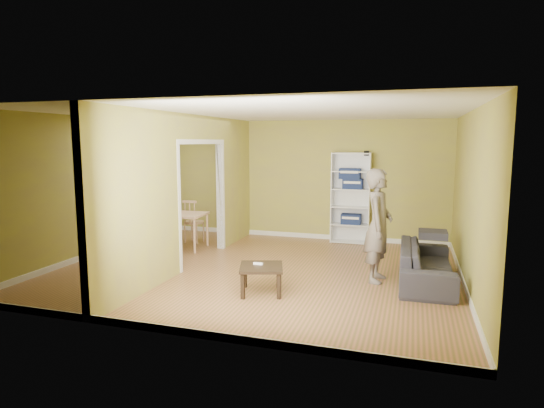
{
  "coord_description": "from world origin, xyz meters",
  "views": [
    {
      "loc": [
        2.46,
        -7.03,
        2.15
      ],
      "look_at": [
        0.2,
        0.2,
        1.1
      ],
      "focal_mm": 30.0,
      "sensor_mm": 36.0,
      "label": 1
    }
  ],
  "objects_px": {
    "chair_far": "(194,221)",
    "chair_left": "(149,223)",
    "chair_near": "(163,231)",
    "dining_table": "(176,217)",
    "person": "(379,216)",
    "bookshelf": "(351,198)",
    "sofa": "(427,258)",
    "coffee_table": "(261,270)"
  },
  "relations": [
    {
      "from": "chair_near",
      "to": "chair_far",
      "type": "bearing_deg",
      "value": 66.86
    },
    {
      "from": "sofa",
      "to": "person",
      "type": "xyz_separation_m",
      "value": [
        -0.72,
        -0.15,
        0.64
      ]
    },
    {
      "from": "person",
      "to": "coffee_table",
      "type": "height_order",
      "value": "person"
    },
    {
      "from": "chair_far",
      "to": "sofa",
      "type": "bearing_deg",
      "value": 166.2
    },
    {
      "from": "dining_table",
      "to": "chair_near",
      "type": "xyz_separation_m",
      "value": [
        0.02,
        -0.58,
        -0.18
      ]
    },
    {
      "from": "chair_near",
      "to": "chair_left",
      "type": "bearing_deg",
      "value": 117.12
    },
    {
      "from": "bookshelf",
      "to": "dining_table",
      "type": "height_order",
      "value": "bookshelf"
    },
    {
      "from": "bookshelf",
      "to": "chair_left",
      "type": "distance_m",
      "value": 4.27
    },
    {
      "from": "chair_left",
      "to": "coffee_table",
      "type": "bearing_deg",
      "value": 38.17
    },
    {
      "from": "chair_left",
      "to": "chair_far",
      "type": "relative_size",
      "value": 1.01
    },
    {
      "from": "bookshelf",
      "to": "coffee_table",
      "type": "height_order",
      "value": "bookshelf"
    },
    {
      "from": "dining_table",
      "to": "chair_left",
      "type": "xyz_separation_m",
      "value": [
        -0.68,
        0.07,
        -0.17
      ]
    },
    {
      "from": "person",
      "to": "dining_table",
      "type": "relative_size",
      "value": 1.79
    },
    {
      "from": "sofa",
      "to": "chair_near",
      "type": "relative_size",
      "value": 2.2
    },
    {
      "from": "chair_near",
      "to": "bookshelf",
      "type": "bearing_deg",
      "value": 13.45
    },
    {
      "from": "dining_table",
      "to": "chair_left",
      "type": "height_order",
      "value": "chair_left"
    },
    {
      "from": "bookshelf",
      "to": "dining_table",
      "type": "relative_size",
      "value": 1.68
    },
    {
      "from": "coffee_table",
      "to": "chair_far",
      "type": "xyz_separation_m",
      "value": [
        -2.44,
        2.71,
        0.12
      ]
    },
    {
      "from": "coffee_table",
      "to": "chair_near",
      "type": "bearing_deg",
      "value": 148.33
    },
    {
      "from": "chair_far",
      "to": "person",
      "type": "bearing_deg",
      "value": 161.37
    },
    {
      "from": "dining_table",
      "to": "chair_near",
      "type": "relative_size",
      "value": 1.26
    },
    {
      "from": "sofa",
      "to": "dining_table",
      "type": "relative_size",
      "value": 1.74
    },
    {
      "from": "chair_far",
      "to": "bookshelf",
      "type": "bearing_deg",
      "value": -158.88
    },
    {
      "from": "coffee_table",
      "to": "chair_near",
      "type": "relative_size",
      "value": 0.66
    },
    {
      "from": "bookshelf",
      "to": "chair_near",
      "type": "xyz_separation_m",
      "value": [
        -3.25,
        -2.18,
        -0.51
      ]
    },
    {
      "from": "coffee_table",
      "to": "chair_far",
      "type": "bearing_deg",
      "value": 131.92
    },
    {
      "from": "coffee_table",
      "to": "chair_far",
      "type": "relative_size",
      "value": 0.65
    },
    {
      "from": "person",
      "to": "dining_table",
      "type": "height_order",
      "value": "person"
    },
    {
      "from": "bookshelf",
      "to": "chair_far",
      "type": "relative_size",
      "value": 2.08
    },
    {
      "from": "chair_near",
      "to": "chair_far",
      "type": "xyz_separation_m",
      "value": [
        0.06,
        1.18,
        0.01
      ]
    },
    {
      "from": "sofa",
      "to": "bookshelf",
      "type": "distance_m",
      "value": 2.95
    },
    {
      "from": "bookshelf",
      "to": "sofa",
      "type": "bearing_deg",
      "value": -59.03
    },
    {
      "from": "bookshelf",
      "to": "chair_far",
      "type": "height_order",
      "value": "bookshelf"
    },
    {
      "from": "chair_left",
      "to": "chair_far",
      "type": "xyz_separation_m",
      "value": [
        0.76,
        0.53,
        -0.01
      ]
    },
    {
      "from": "bookshelf",
      "to": "dining_table",
      "type": "distance_m",
      "value": 3.66
    },
    {
      "from": "bookshelf",
      "to": "person",
      "type": "bearing_deg",
      "value": -73.78
    },
    {
      "from": "bookshelf",
      "to": "chair_far",
      "type": "xyz_separation_m",
      "value": [
        -3.2,
        -1.0,
        -0.5
      ]
    },
    {
      "from": "bookshelf",
      "to": "coffee_table",
      "type": "bearing_deg",
      "value": -101.56
    },
    {
      "from": "sofa",
      "to": "chair_far",
      "type": "bearing_deg",
      "value": 71.68
    },
    {
      "from": "dining_table",
      "to": "chair_near",
      "type": "distance_m",
      "value": 0.6
    },
    {
      "from": "coffee_table",
      "to": "dining_table",
      "type": "distance_m",
      "value": 3.3
    },
    {
      "from": "chair_far",
      "to": "chair_left",
      "type": "bearing_deg",
      "value": 38.42
    }
  ]
}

